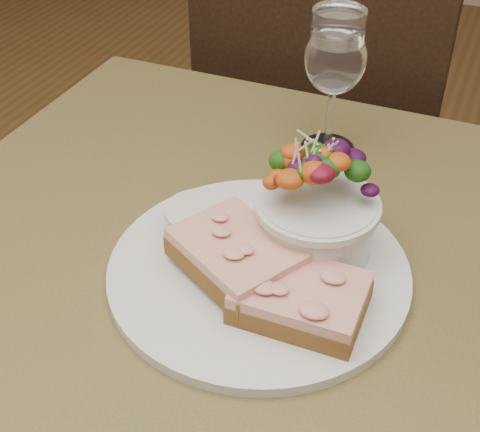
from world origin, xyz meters
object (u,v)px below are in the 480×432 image
at_px(dinner_plate, 259,270).
at_px(salad_bowl, 318,202).
at_px(sandwich_back, 236,254).
at_px(cafe_table, 243,334).
at_px(chair_far, 322,226).
at_px(sandwich_front, 300,298).
at_px(ramekin, 199,220).
at_px(wine_glass, 335,63).

height_order(dinner_plate, salad_bowl, salad_bowl).
height_order(dinner_plate, sandwich_back, sandwich_back).
relative_size(cafe_table, salad_bowl, 6.30).
bearing_deg(dinner_plate, chair_far, 98.50).
xyz_separation_m(chair_far, dinner_plate, (0.10, -0.66, 0.46)).
bearing_deg(cafe_table, salad_bowl, 37.68).
bearing_deg(salad_bowl, sandwich_back, -131.29).
distance_m(dinner_plate, sandwich_back, 0.04).
bearing_deg(sandwich_front, sandwich_back, 161.60).
height_order(chair_far, dinner_plate, chair_far).
bearing_deg(chair_far, ramekin, 92.12).
relative_size(sandwich_front, wine_glass, 0.69).
bearing_deg(salad_bowl, dinner_plate, -130.48).
bearing_deg(ramekin, dinner_plate, -15.97).
bearing_deg(sandwich_back, dinner_plate, 75.80).
relative_size(dinner_plate, sandwich_front, 2.58).
xyz_separation_m(dinner_plate, sandwich_back, (-0.02, -0.02, 0.03)).
xyz_separation_m(chair_far, wine_glass, (0.09, -0.40, 0.58)).
relative_size(cafe_table, sandwich_front, 6.65).
bearing_deg(cafe_table, wine_glass, 87.14).
xyz_separation_m(ramekin, salad_bowl, (0.12, 0.03, 0.04)).
height_order(dinner_plate, wine_glass, wine_glass).
bearing_deg(chair_far, cafe_table, 97.25).
relative_size(sandwich_back, salad_bowl, 1.20).
height_order(sandwich_front, ramekin, ramekin).
xyz_separation_m(sandwich_front, sandwich_back, (-0.08, 0.02, 0.01)).
height_order(sandwich_back, ramekin, sandwich_back).
height_order(salad_bowl, wine_glass, wine_glass).
bearing_deg(wine_glass, cafe_table, -92.86).
xyz_separation_m(dinner_plate, ramekin, (-0.08, 0.02, 0.03)).
bearing_deg(sandwich_back, ramekin, 175.43).
xyz_separation_m(sandwich_front, wine_glass, (-0.06, 0.30, 0.10)).
bearing_deg(cafe_table, sandwich_back, -88.21).
relative_size(ramekin, salad_bowl, 0.53).
relative_size(sandwich_back, ramekin, 2.27).
distance_m(chair_far, sandwich_front, 0.87).
bearing_deg(dinner_plate, salad_bowl, 49.52).
bearing_deg(salad_bowl, chair_far, 103.09).
relative_size(sandwich_back, wine_glass, 0.87).
bearing_deg(chair_far, sandwich_front, 102.84).
bearing_deg(wine_glass, sandwich_back, -92.50).
bearing_deg(salad_bowl, ramekin, -166.87).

